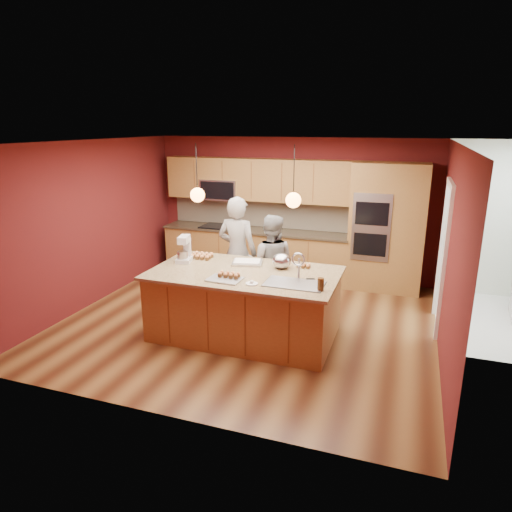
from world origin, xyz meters
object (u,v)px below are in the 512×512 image
at_px(person_right, 271,264).
at_px(stand_mixer, 184,251).
at_px(mixing_bowl, 282,261).
at_px(person_left, 238,253).
at_px(island, 245,303).

height_order(person_right, stand_mixer, person_right).
distance_m(person_right, mixing_bowl, 0.80).
bearing_deg(mixing_bowl, person_left, 144.63).
distance_m(island, person_right, 1.03).
relative_size(person_left, stand_mixer, 4.72).
height_order(person_left, person_right, person_left).
xyz_separation_m(island, stand_mixer, (-1.03, 0.17, 0.64)).
height_order(person_left, stand_mixer, person_left).
bearing_deg(person_left, mixing_bowl, 148.19).
bearing_deg(stand_mixer, person_left, 44.07).
height_order(person_right, mixing_bowl, person_right).
bearing_deg(island, person_right, 86.22).
bearing_deg(person_left, island, 120.43).
bearing_deg(mixing_bowl, person_right, 119.03).
relative_size(stand_mixer, mixing_bowl, 1.45).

